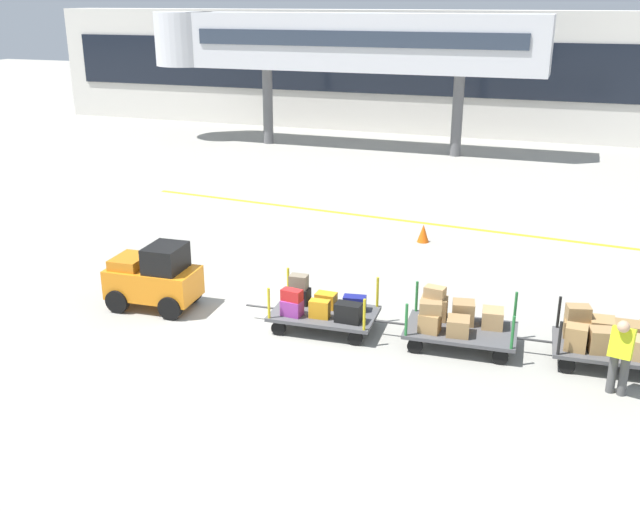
% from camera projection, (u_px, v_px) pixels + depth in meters
% --- Properties ---
extents(ground_plane, '(120.00, 120.00, 0.00)m').
position_uv_depth(ground_plane, '(254.00, 320.00, 16.58)').
color(ground_plane, '#9E9B91').
extents(apron_lead_line, '(18.16, 1.71, 0.01)m').
position_uv_depth(apron_lead_line, '(388.00, 219.00, 24.23)').
color(apron_lead_line, yellow).
rests_on(apron_lead_line, ground_plane).
extents(terminal_building, '(47.10, 2.51, 6.40)m').
position_uv_depth(terminal_building, '(452.00, 73.00, 38.61)').
color(terminal_building, beige).
rests_on(terminal_building, ground_plane).
extents(jet_bridge, '(19.33, 3.00, 6.34)m').
position_uv_depth(jet_bridge, '(325.00, 42.00, 34.30)').
color(jet_bridge, silver).
rests_on(jet_bridge, ground_plane).
extents(baggage_tug, '(2.15, 1.31, 1.58)m').
position_uv_depth(baggage_tug, '(154.00, 278.00, 17.04)').
color(baggage_tug, orange).
rests_on(baggage_tug, ground_plane).
extents(baggage_cart_lead, '(3.03, 1.51, 1.10)m').
position_uv_depth(baggage_cart_lead, '(322.00, 308.00, 16.00)').
color(baggage_cart_lead, '#4C4C4F').
rests_on(baggage_cart_lead, ground_plane).
extents(baggage_cart_middle, '(3.03, 1.51, 1.13)m').
position_uv_depth(baggage_cart_middle, '(456.00, 321.00, 15.27)').
color(baggage_cart_middle, '#4C4C4F').
rests_on(baggage_cart_middle, ground_plane).
extents(baggage_cart_tail, '(3.03, 1.51, 1.10)m').
position_uv_depth(baggage_cart_tail, '(610.00, 339.00, 14.45)').
color(baggage_cart_tail, '#4C4C4F').
rests_on(baggage_cart_tail, ground_plane).
extents(baggage_handler, '(0.48, 0.50, 1.56)m').
position_uv_depth(baggage_handler, '(621.00, 353.00, 13.17)').
color(baggage_handler, '#4C4C4C').
rests_on(baggage_handler, ground_plane).
extents(safety_cone_far, '(0.36, 0.36, 0.55)m').
position_uv_depth(safety_cone_far, '(423.00, 233.00, 21.83)').
color(safety_cone_far, '#EA590F').
rests_on(safety_cone_far, ground_plane).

